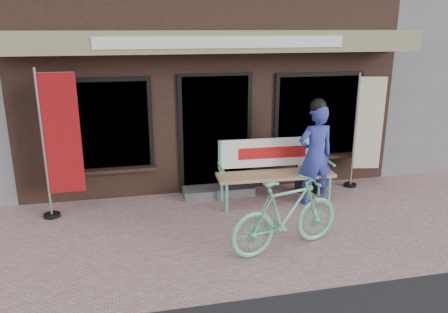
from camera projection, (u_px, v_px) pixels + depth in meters
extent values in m
plane|color=#B68B8C|center=(242.00, 237.00, 6.44)|extent=(70.00, 70.00, 0.00)
cube|color=black|center=(191.00, 77.00, 10.60)|extent=(7.00, 6.00, 3.60)
cube|color=gray|center=(219.00, 41.00, 7.20)|extent=(7.00, 0.80, 0.35)
cube|color=white|center=(224.00, 42.00, 6.81)|extent=(4.00, 0.02, 0.18)
cube|color=black|center=(215.00, 134.00, 7.98)|extent=(1.20, 0.06, 2.10)
cube|color=black|center=(216.00, 134.00, 7.97)|extent=(1.35, 0.04, 2.20)
cube|color=black|center=(101.00, 126.00, 7.49)|extent=(1.60, 0.06, 1.50)
cube|color=black|center=(318.00, 116.00, 8.32)|extent=(1.60, 0.06, 1.50)
cube|color=black|center=(101.00, 126.00, 7.49)|extent=(1.75, 0.04, 1.65)
cube|color=black|center=(318.00, 116.00, 8.31)|extent=(1.75, 0.04, 1.65)
cube|color=black|center=(105.00, 171.00, 7.67)|extent=(1.80, 0.18, 0.06)
cube|color=black|center=(317.00, 157.00, 8.49)|extent=(1.80, 0.18, 0.06)
cube|color=#59595B|center=(218.00, 191.00, 8.06)|extent=(1.30, 0.45, 0.15)
cylinder|color=#62C096|center=(227.00, 198.00, 7.28)|extent=(0.05, 0.05, 0.48)
cylinder|color=#62C096|center=(222.00, 188.00, 7.71)|extent=(0.05, 0.05, 0.48)
cylinder|color=#62C096|center=(329.00, 191.00, 7.60)|extent=(0.05, 0.05, 0.48)
cylinder|color=#62C096|center=(319.00, 182.00, 8.03)|extent=(0.05, 0.05, 0.48)
cube|color=tan|center=(276.00, 175.00, 7.58)|extent=(2.06, 0.59, 0.06)
cylinder|color=#62C096|center=(220.00, 158.00, 7.55)|extent=(0.05, 0.05, 0.63)
cylinder|color=#62C096|center=(322.00, 153.00, 7.87)|extent=(0.05, 0.05, 0.63)
cube|color=white|center=(272.00, 152.00, 7.71)|extent=(1.93, 0.12, 0.51)
cube|color=#B21414|center=(273.00, 153.00, 7.69)|extent=(1.23, 0.06, 0.20)
cylinder|color=#62C096|center=(221.00, 168.00, 7.35)|extent=(0.06, 0.50, 0.05)
cylinder|color=#62C096|center=(329.00, 161.00, 7.69)|extent=(0.06, 0.50, 0.05)
imported|color=#2D389D|center=(315.00, 155.00, 7.47)|extent=(0.67, 0.46, 1.74)
sphere|color=black|center=(318.00, 107.00, 7.23)|extent=(0.30, 0.30, 0.28)
imported|color=#62C096|center=(286.00, 215.00, 5.96)|extent=(1.80, 0.92, 1.04)
cylinder|color=gray|center=(44.00, 146.00, 6.79)|extent=(0.04, 0.04, 2.41)
cylinder|color=gray|center=(54.00, 73.00, 6.54)|extent=(0.55, 0.05, 0.03)
cube|color=maroon|center=(62.00, 134.00, 6.82)|extent=(0.55, 0.06, 1.92)
cylinder|color=black|center=(52.00, 215.00, 7.13)|extent=(0.27, 0.27, 0.05)
cylinder|color=gray|center=(355.00, 132.00, 8.19)|extent=(0.04, 0.04, 2.19)
cylinder|color=gray|center=(373.00, 77.00, 7.91)|extent=(0.49, 0.12, 0.02)
cube|color=beige|center=(370.00, 124.00, 8.15)|extent=(0.49, 0.12, 1.74)
cylinder|color=black|center=(350.00, 185.00, 8.49)|extent=(0.28, 0.28, 0.05)
cube|color=black|center=(308.00, 169.00, 8.03)|extent=(0.48, 0.24, 0.95)
cube|color=beige|center=(309.00, 164.00, 7.95)|extent=(0.39, 0.15, 0.58)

